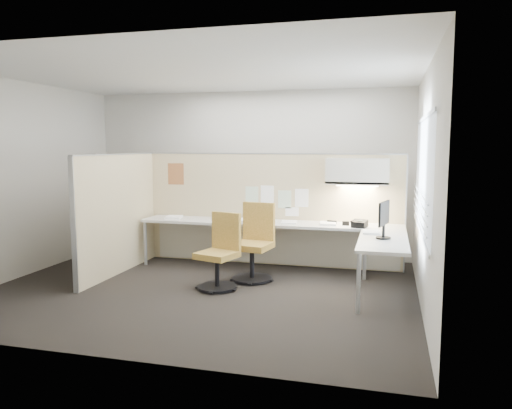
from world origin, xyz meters
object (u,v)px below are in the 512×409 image
(desk, at_px, (288,233))
(monitor, at_px, (384,217))
(chair_right, at_px, (254,245))
(chair_left, at_px, (220,254))
(phone, at_px, (359,224))

(desk, bearing_deg, monitor, -31.28)
(desk, distance_m, chair_right, 0.64)
(desk, xyz_separation_m, chair_left, (-0.71, -1.02, -0.14))
(chair_right, relative_size, monitor, 2.29)
(chair_right, relative_size, phone, 4.25)
(chair_right, height_order, monitor, monitor)
(monitor, bearing_deg, chair_left, 108.53)
(chair_left, distance_m, phone, 2.03)
(desk, relative_size, chair_left, 4.06)
(desk, xyz_separation_m, phone, (1.03, -0.02, 0.18))
(chair_right, xyz_separation_m, monitor, (1.76, -0.34, 0.50))
(phone, bearing_deg, chair_left, -135.22)
(desk, xyz_separation_m, monitor, (1.37, -0.83, 0.40))
(chair_right, bearing_deg, monitor, -1.95)
(chair_left, xyz_separation_m, chair_right, (0.33, 0.53, 0.04))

